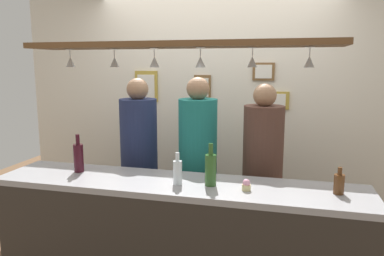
% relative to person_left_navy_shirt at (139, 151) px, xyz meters
% --- Properties ---
extents(back_wall, '(4.40, 0.06, 2.60)m').
position_rel_person_left_navy_shirt_xyz_m(back_wall, '(0.56, 0.79, 0.29)').
color(back_wall, silver).
rests_on(back_wall, ground_plane).
extents(bar_counter, '(2.70, 0.55, 0.96)m').
position_rel_person_left_navy_shirt_xyz_m(bar_counter, '(0.56, -0.81, -0.36)').
color(bar_counter, '#99999E').
rests_on(bar_counter, ground_plane).
extents(overhead_glass_rack, '(2.20, 0.36, 0.04)m').
position_rel_person_left_navy_shirt_xyz_m(overhead_glass_rack, '(0.56, -0.61, 0.92)').
color(overhead_glass_rack, brown).
extents(hanging_wineglass_far_left, '(0.07, 0.07, 0.13)m').
position_rel_person_left_navy_shirt_xyz_m(hanging_wineglass_far_left, '(-0.31, -0.57, 0.81)').
color(hanging_wineglass_far_left, silver).
rests_on(hanging_wineglass_far_left, overhead_glass_rack).
extents(hanging_wineglass_left, '(0.07, 0.07, 0.13)m').
position_rel_person_left_navy_shirt_xyz_m(hanging_wineglass_left, '(0.05, -0.54, 0.81)').
color(hanging_wineglass_left, silver).
rests_on(hanging_wineglass_left, overhead_glass_rack).
extents(hanging_wineglass_center_left, '(0.07, 0.07, 0.13)m').
position_rel_person_left_navy_shirt_xyz_m(hanging_wineglass_center_left, '(0.40, -0.63, 0.81)').
color(hanging_wineglass_center_left, silver).
rests_on(hanging_wineglass_center_left, overhead_glass_rack).
extents(hanging_wineglass_center, '(0.07, 0.07, 0.13)m').
position_rel_person_left_navy_shirt_xyz_m(hanging_wineglass_center, '(0.73, -0.66, 0.81)').
color(hanging_wineglass_center, silver).
rests_on(hanging_wineglass_center, overhead_glass_rack).
extents(hanging_wineglass_center_right, '(0.07, 0.07, 0.13)m').
position_rel_person_left_navy_shirt_xyz_m(hanging_wineglass_center_right, '(1.07, -0.54, 0.81)').
color(hanging_wineglass_center_right, silver).
rests_on(hanging_wineglass_center_right, overhead_glass_rack).
extents(hanging_wineglass_right, '(0.07, 0.07, 0.13)m').
position_rel_person_left_navy_shirt_xyz_m(hanging_wineglass_right, '(1.44, -0.56, 0.81)').
color(hanging_wineglass_right, silver).
rests_on(hanging_wineglass_right, overhead_glass_rack).
extents(person_left_navy_shirt, '(0.34, 0.34, 1.68)m').
position_rel_person_left_navy_shirt_xyz_m(person_left_navy_shirt, '(0.00, 0.00, 0.00)').
color(person_left_navy_shirt, '#2D334C').
rests_on(person_left_navy_shirt, ground_plane).
extents(person_middle_teal_shirt, '(0.34, 0.34, 1.69)m').
position_rel_person_left_navy_shirt_xyz_m(person_middle_teal_shirt, '(0.56, 0.00, 0.01)').
color(person_middle_teal_shirt, '#2D334C').
rests_on(person_middle_teal_shirt, ground_plane).
extents(person_right_brown_shirt, '(0.34, 0.34, 1.65)m').
position_rel_person_left_navy_shirt_xyz_m(person_right_brown_shirt, '(1.13, -0.00, -0.02)').
color(person_right_brown_shirt, '#2D334C').
rests_on(person_right_brown_shirt, ground_plane).
extents(bottle_soda_clear, '(0.06, 0.06, 0.23)m').
position_rel_person_left_navy_shirt_xyz_m(bottle_soda_clear, '(0.58, -0.70, 0.04)').
color(bottle_soda_clear, silver).
rests_on(bottle_soda_clear, bar_counter).
extents(bottle_wine_dark_red, '(0.08, 0.08, 0.30)m').
position_rel_person_left_navy_shirt_xyz_m(bottle_wine_dark_red, '(-0.26, -0.60, 0.07)').
color(bottle_wine_dark_red, '#380F19').
rests_on(bottle_wine_dark_red, bar_counter).
extents(bottle_beer_brown_stubby, '(0.07, 0.07, 0.18)m').
position_rel_person_left_navy_shirt_xyz_m(bottle_beer_brown_stubby, '(1.66, -0.63, 0.02)').
color(bottle_beer_brown_stubby, '#512D14').
rests_on(bottle_beer_brown_stubby, bar_counter).
extents(bottle_champagne_green, '(0.08, 0.08, 0.30)m').
position_rel_person_left_navy_shirt_xyz_m(bottle_champagne_green, '(0.81, -0.67, 0.07)').
color(bottle_champagne_green, '#2D5623').
rests_on(bottle_champagne_green, bar_counter).
extents(cupcake, '(0.06, 0.06, 0.08)m').
position_rel_person_left_navy_shirt_xyz_m(cupcake, '(1.07, -0.71, -0.01)').
color(cupcake, beige).
rests_on(cupcake, bar_counter).
extents(picture_frame_lower_pair, '(0.30, 0.02, 0.18)m').
position_rel_person_left_navy_shirt_xyz_m(picture_frame_lower_pair, '(1.18, 0.75, 0.42)').
color(picture_frame_lower_pair, '#B29338').
rests_on(picture_frame_lower_pair, back_wall).
extents(picture_frame_caricature, '(0.26, 0.02, 0.34)m').
position_rel_person_left_navy_shirt_xyz_m(picture_frame_caricature, '(-0.21, 0.75, 0.55)').
color(picture_frame_caricature, '#B29338').
rests_on(picture_frame_caricature, back_wall).
extents(picture_frame_crest, '(0.18, 0.02, 0.26)m').
position_rel_person_left_navy_shirt_xyz_m(picture_frame_crest, '(0.43, 0.75, 0.55)').
color(picture_frame_crest, brown).
rests_on(picture_frame_crest, back_wall).
extents(picture_frame_upper_small, '(0.22, 0.02, 0.18)m').
position_rel_person_left_navy_shirt_xyz_m(picture_frame_upper_small, '(1.06, 0.75, 0.71)').
color(picture_frame_upper_small, brown).
rests_on(picture_frame_upper_small, back_wall).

